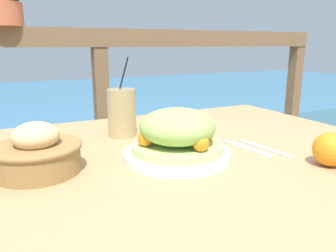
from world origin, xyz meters
TOP-DOWN VIEW (x-y plane):
  - patio_table at (0.00, 0.00)m, footprint 1.22×0.99m
  - railing_fence at (0.00, 0.91)m, footprint 2.80×0.08m
  - sea_backdrop at (0.00, 3.41)m, footprint 12.00×4.00m
  - salad_plate at (-0.06, -0.03)m, footprint 0.28×0.28m
  - drink_glass at (-0.12, 0.23)m, footprint 0.09×0.09m
  - bread_basket at (-0.39, 0.02)m, footprint 0.20×0.20m
  - fork at (0.15, -0.05)m, footprint 0.04×0.18m
  - knife at (0.20, -0.07)m, footprint 0.04×0.18m
  - orange_near_basket at (0.25, -0.25)m, footprint 0.08×0.08m

SIDE VIEW (x-z plane):
  - sea_backdrop at x=0.00m, z-range 0.00..0.39m
  - patio_table at x=0.00m, z-range 0.28..1.02m
  - fork at x=0.15m, z-range 0.73..0.74m
  - knife at x=0.20m, z-range 0.73..0.74m
  - orange_near_basket at x=0.25m, z-range 0.73..0.82m
  - bread_basket at x=-0.39m, z-range 0.72..0.84m
  - salad_plate at x=-0.06m, z-range 0.72..0.85m
  - drink_glass at x=-0.12m, z-range 0.69..0.93m
  - railing_fence at x=0.00m, z-range 0.27..1.37m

